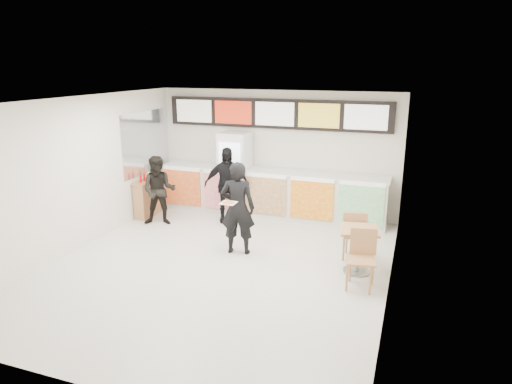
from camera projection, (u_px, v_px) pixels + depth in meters
The scene contains 15 objects.
floor at pixel (219, 266), 8.40m from camera, with size 7.00×7.00×0.00m, color beige.
ceiling at pixel (215, 101), 7.58m from camera, with size 7.00×7.00×0.00m, color white.
wall_back at pixel (276, 152), 11.17m from camera, with size 6.00×6.00×0.00m, color silver.
wall_left at pixel (78, 174), 8.96m from camera, with size 7.00×7.00×0.00m, color silver.
wall_right at pixel (395, 205), 7.03m from camera, with size 7.00×7.00×0.00m, color silver.
service_counter at pixel (270, 193), 11.05m from camera, with size 5.56×0.77×1.14m.
menu_board at pixel (275, 114), 10.83m from camera, with size 5.50×0.14×0.70m.
drinks_fridge at pixel (235, 173), 11.25m from camera, with size 0.70×0.67×2.00m.
mirror_panel at pixel (146, 142), 11.11m from camera, with size 0.01×2.00×1.50m, color #B2B7BF.
customer_main at pixel (238, 208), 8.77m from camera, with size 0.67×0.44×1.83m, color black.
customer_left at pixel (159, 191), 10.39m from camera, with size 0.78×0.61×1.61m, color black.
customer_mid at pixel (227, 185), 10.58m from camera, with size 1.04×0.43×1.77m, color black.
pizza_slice at pixel (228, 203), 8.29m from camera, with size 0.36×0.36×0.02m.
cafe_table at pixel (358, 242), 8.01m from camera, with size 0.79×1.73×0.98m.
condiment_ledge at pixel (147, 198), 11.06m from camera, with size 0.32×0.79×1.06m.
Camera 1 is at (3.22, -7.04, 3.59)m, focal length 32.00 mm.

